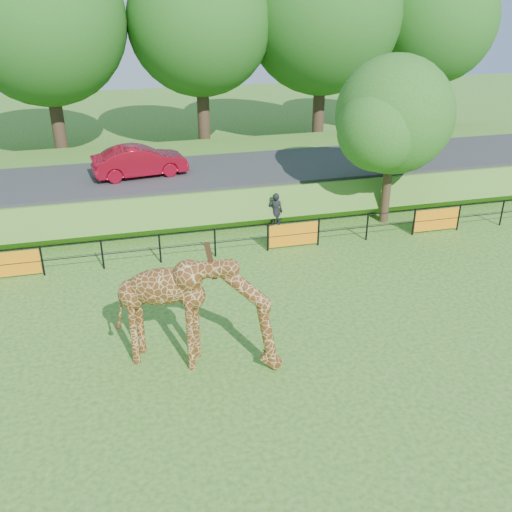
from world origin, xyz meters
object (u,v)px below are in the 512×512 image
(giraffe, at_px, (197,312))
(car_red, at_px, (140,161))
(visitor, at_px, (276,211))
(tree_east, at_px, (396,119))

(giraffe, bearing_deg, car_red, 115.10)
(giraffe, relative_size, visitor, 2.81)
(giraffe, distance_m, tree_east, 12.42)
(car_red, bearing_deg, tree_east, -121.70)
(car_red, bearing_deg, visitor, -136.66)
(tree_east, bearing_deg, car_red, 156.40)
(giraffe, distance_m, visitor, 9.32)
(visitor, bearing_deg, tree_east, -161.53)
(car_red, xyz_separation_m, tree_east, (9.77, -4.27, 2.20))
(tree_east, bearing_deg, visitor, 176.77)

